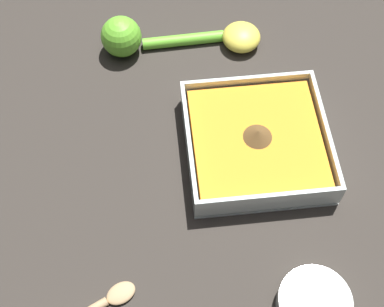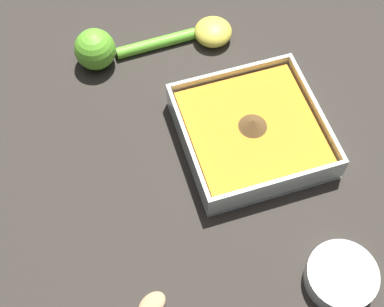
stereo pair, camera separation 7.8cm
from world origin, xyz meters
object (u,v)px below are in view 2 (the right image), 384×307
spice_bowl (341,277)px  lemon_half (213,32)px  square_dish (251,133)px  lemon_squeezer (104,48)px

spice_bowl → lemon_half: bearing=-177.0°
square_dish → spice_bowl: (0.24, 0.03, -0.01)m
spice_bowl → lemon_squeezer: size_ratio=0.45×
spice_bowl → lemon_squeezer: 0.51m
spice_bowl → lemon_squeezer: bearing=-155.5°
spice_bowl → lemon_half: 0.46m
lemon_squeezer → square_dish: bearing=126.7°
lemon_squeezer → lemon_half: 0.19m
square_dish → spice_bowl: bearing=8.0°
spice_bowl → lemon_half: (-0.46, -0.02, 0.00)m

